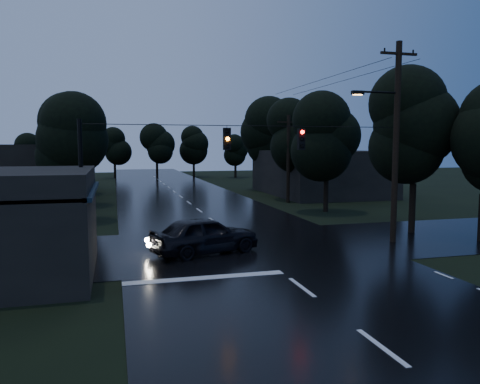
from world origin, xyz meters
name	(u,v)px	position (x,y,z in m)	size (l,w,h in m)	color
ground	(382,348)	(0.00, 0.00, 0.00)	(160.00, 160.00, 0.00)	black
main_road	(189,203)	(0.00, 30.00, 0.00)	(12.00, 120.00, 0.02)	black
cross_street	(246,246)	(0.00, 12.00, 0.00)	(60.00, 9.00, 0.02)	black
building_far_right	(319,172)	(14.00, 34.00, 2.20)	(10.00, 14.00, 4.40)	black
building_far_left	(31,170)	(-14.00, 40.00, 2.50)	(10.00, 16.00, 5.00)	black
utility_pole_main	(395,138)	(7.41, 11.00, 5.26)	(3.50, 0.30, 10.00)	black
utility_pole_far	(288,158)	(8.30, 28.00, 3.88)	(2.00, 0.30, 7.50)	black
anchor_pole_left	(82,191)	(-7.50, 11.00, 3.00)	(0.18, 0.18, 6.00)	black
span_signals	(264,138)	(0.56, 10.99, 5.24)	(15.00, 0.37, 1.12)	black
tree_corner_near	(415,126)	(10.00, 13.00, 5.99)	(4.48, 4.48, 9.44)	black
tree_left_a	(67,140)	(-9.00, 22.00, 5.24)	(3.92, 3.92, 8.26)	black
tree_left_b	(68,137)	(-9.60, 30.00, 5.62)	(4.20, 4.20, 8.85)	black
tree_left_c	(71,135)	(-10.20, 40.00, 5.99)	(4.48, 4.48, 9.44)	black
tree_right_a	(327,136)	(9.00, 22.00, 5.62)	(4.20, 4.20, 8.85)	black
tree_right_b	(294,134)	(9.60, 30.00, 5.99)	(4.48, 4.48, 9.44)	black
tree_right_c	(266,132)	(10.20, 40.00, 6.37)	(4.76, 4.76, 10.03)	black
car	(205,235)	(-2.24, 11.01, 0.85)	(2.02, 5.01, 1.71)	black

